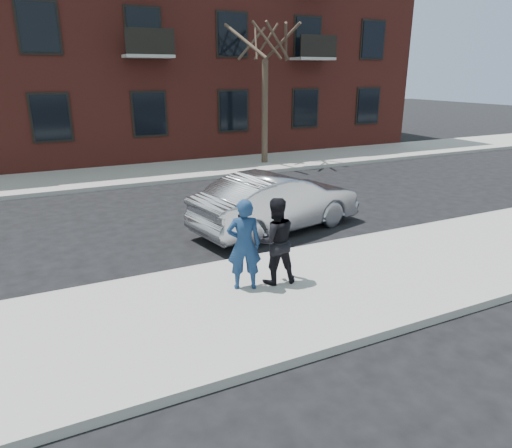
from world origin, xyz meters
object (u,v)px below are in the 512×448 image
man_hoodie (244,245)px  man_peacoat (275,241)px  silver_sedan (277,202)px  street_tree (265,28)px

man_hoodie → man_peacoat: (0.60, -0.02, -0.02)m
man_peacoat → man_hoodie: bearing=7.3°
silver_sedan → man_peacoat: size_ratio=2.79×
street_tree → man_hoodie: street_tree is taller
man_hoodie → man_peacoat: size_ratio=1.03×
street_tree → man_hoodie: size_ratio=4.11×
silver_sedan → man_hoodie: size_ratio=2.71×
silver_sedan → man_peacoat: man_peacoat is taller
man_hoodie → man_peacoat: bearing=-162.2°
street_tree → man_peacoat: (-5.20, -10.76, -4.57)m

